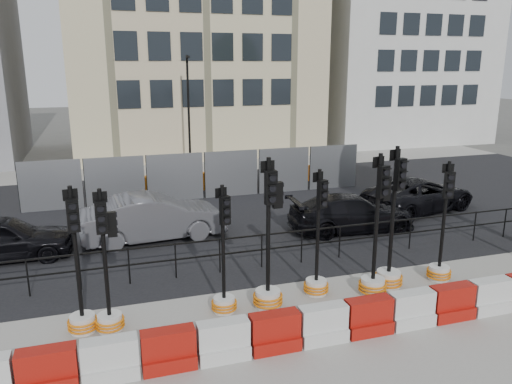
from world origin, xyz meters
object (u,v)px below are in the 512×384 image
object	(u,v)px
traffic_signal_a	(81,304)
car_c	(352,213)
car_a	(2,238)
traffic_signal_h	(440,257)
traffic_signal_d	(269,274)

from	to	relation	value
traffic_signal_a	car_c	world-z (taller)	traffic_signal_a
car_c	car_a	bearing A→B (deg)	89.91
car_c	traffic_signal_h	bearing A→B (deg)	-172.96
car_a	traffic_signal_a	bearing A→B (deg)	-154.68
traffic_signal_d	car_a	bearing A→B (deg)	137.40
traffic_signal_a	car_a	world-z (taller)	traffic_signal_a
traffic_signal_a	car_a	size ratio (longest dim) A/B	0.82
car_a	traffic_signal_d	bearing A→B (deg)	-127.80
traffic_signal_a	traffic_signal_d	xyz separation A→B (m)	(4.14, -0.14, 0.19)
traffic_signal_a	traffic_signal_h	xyz separation A→B (m)	(8.94, -0.05, -0.00)
traffic_signal_d	traffic_signal_h	bearing A→B (deg)	-3.12
car_a	car_c	bearing A→B (deg)	-92.82
car_a	traffic_signal_h	bearing A→B (deg)	-113.40
traffic_signal_h	traffic_signal_a	bearing A→B (deg)	-161.26
traffic_signal_h	car_a	xyz separation A→B (m)	(-11.22, 5.01, 0.01)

